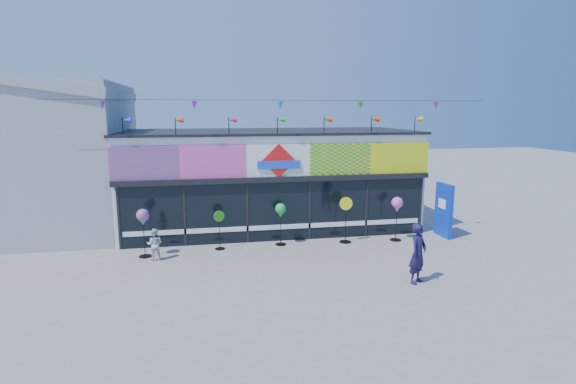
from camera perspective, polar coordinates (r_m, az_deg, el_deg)
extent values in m
plane|color=gray|center=(14.21, 1.13, -10.06)|extent=(80.00, 80.00, 0.00)
cube|color=white|center=(19.45, -2.44, 1.63)|extent=(12.00, 5.00, 4.00)
cube|color=black|center=(17.12, -1.20, -2.47)|extent=(11.60, 0.12, 2.30)
cube|color=black|center=(16.85, -1.19, 1.65)|extent=(12.00, 0.30, 0.20)
cube|color=white|center=(17.24, -1.17, -4.44)|extent=(11.40, 0.10, 0.18)
cube|color=black|center=(19.24, -2.49, 7.68)|extent=(12.20, 5.20, 0.10)
cube|color=black|center=(17.17, -20.68, -3.12)|extent=(0.08, 0.14, 2.30)
cube|color=black|center=(16.91, -12.99, -2.90)|extent=(0.08, 0.14, 2.30)
cube|color=black|center=(16.96, -5.20, -2.64)|extent=(0.08, 0.14, 2.30)
cube|color=black|center=(17.34, 2.72, -2.31)|extent=(0.08, 0.14, 2.30)
cube|color=black|center=(18.00, 9.87, -1.98)|extent=(0.08, 0.14, 2.30)
cube|color=black|center=(18.92, 16.42, -1.65)|extent=(0.08, 0.14, 2.30)
cube|color=red|center=(16.68, -17.73, 3.49)|extent=(2.40, 0.08, 1.20)
cube|color=#E64CAA|center=(16.55, -9.45, 3.79)|extent=(2.40, 0.08, 1.20)
cube|color=white|center=(16.77, -1.21, 4.02)|extent=(2.40, 0.08, 1.20)
cube|color=yellow|center=(17.33, 6.66, 4.16)|extent=(2.40, 0.08, 1.20)
cube|color=#D9E913|center=(18.18, 13.93, 4.21)|extent=(2.40, 0.08, 1.20)
cube|color=red|center=(16.72, -1.18, 4.00)|extent=(1.27, 0.06, 1.27)
cube|color=blue|center=(16.71, -1.16, 3.48)|extent=(1.60, 0.05, 0.30)
cube|color=yellow|center=(17.02, -15.03, -3.16)|extent=(0.78, 0.03, 0.78)
cube|color=red|center=(16.92, -11.09, -2.48)|extent=(0.92, 0.03, 0.92)
cube|color=orange|center=(16.92, -7.13, -1.84)|extent=(0.78, 0.03, 0.78)
cube|color=purple|center=(17.11, -3.16, -3.03)|extent=(0.92, 0.03, 0.92)
cube|color=orange|center=(17.24, 0.71, -2.00)|extent=(0.78, 0.03, 0.78)
cube|color=orange|center=(17.46, 4.49, -1.16)|extent=(0.92, 0.03, 0.92)
cube|color=#F9520D|center=(17.91, 8.11, -2.66)|extent=(0.78, 0.03, 0.78)
cube|color=#179A1D|center=(18.27, 11.62, -1.84)|extent=(0.92, 0.03, 0.92)
cylinder|color=black|center=(16.92, -20.25, 7.69)|extent=(0.03, 0.03, 0.70)
cone|color=blue|center=(16.89, -19.83, 8.56)|extent=(0.30, 0.22, 0.22)
cylinder|color=black|center=(16.72, -14.10, 7.99)|extent=(0.03, 0.03, 0.70)
cone|color=red|center=(16.70, -13.65, 8.86)|extent=(0.30, 0.22, 0.22)
cylinder|color=black|center=(16.71, -7.52, 8.21)|extent=(0.03, 0.03, 0.70)
cone|color=#D21341|center=(16.71, -7.06, 9.08)|extent=(0.30, 0.22, 0.22)
cylinder|color=black|center=(16.91, -1.36, 8.32)|extent=(0.03, 0.03, 0.70)
cone|color=green|center=(16.92, -0.89, 9.17)|extent=(0.30, 0.22, 0.22)
cylinder|color=black|center=(17.29, 4.60, 8.34)|extent=(0.03, 0.03, 0.70)
cone|color=#C43B12|center=(17.32, 5.07, 9.16)|extent=(0.30, 0.22, 0.22)
cylinder|color=black|center=(17.88, 10.55, 8.26)|extent=(0.03, 0.03, 0.70)
cone|color=red|center=(17.92, 11.00, 9.05)|extent=(0.30, 0.22, 0.22)
cylinder|color=black|center=(18.60, 15.79, 8.13)|extent=(0.03, 0.03, 0.70)
cone|color=#EBA813|center=(18.66, 16.21, 8.88)|extent=(0.30, 0.22, 0.22)
cylinder|color=black|center=(16.26, -0.99, 11.58)|extent=(16.00, 0.01, 0.01)
cone|color=purple|center=(16.36, -22.55, 10.17)|extent=(0.20, 0.20, 0.28)
cone|color=purple|center=(16.03, -11.82, 10.74)|extent=(0.20, 0.20, 0.28)
cone|color=#1B7AE7|center=(16.25, -0.99, 10.95)|extent=(0.20, 0.20, 0.28)
cone|color=#239617|center=(17.02, 9.20, 10.80)|extent=(0.20, 0.20, 0.28)
cone|color=purple|center=(18.25, 18.25, 10.38)|extent=(0.20, 0.20, 0.28)
cube|color=#999C9E|center=(21.40, -30.51, 3.70)|extent=(8.00, 7.00, 6.00)
cube|color=#999C9E|center=(21.34, -31.30, 11.98)|extent=(8.18, 7.20, 1.54)
cube|color=#0C31BE|center=(18.75, 19.17, -2.20)|extent=(0.20, 1.07, 2.12)
cube|color=white|center=(18.65, 18.99, -1.41)|extent=(0.06, 0.48, 0.37)
cylinder|color=black|center=(16.30, -17.67, -7.78)|extent=(0.43, 0.43, 0.03)
cylinder|color=black|center=(16.10, -17.81, -5.39)|extent=(0.03, 0.03, 1.38)
sphere|color=blue|center=(15.92, -17.96, -2.80)|extent=(0.43, 0.43, 0.43)
cone|color=blue|center=(15.98, -17.91, -3.73)|extent=(0.21, 0.21, 0.19)
cylinder|color=black|center=(16.54, -8.63, -7.14)|extent=(0.36, 0.36, 0.03)
cylinder|color=black|center=(16.37, -8.69, -5.12)|extent=(0.02, 0.02, 1.18)
cylinder|color=#289E18|center=(16.22, -8.74, -3.05)|extent=(0.39, 0.17, 0.40)
cylinder|color=black|center=(16.88, -0.93, -6.65)|extent=(0.40, 0.40, 0.03)
cylinder|color=black|center=(16.69, -0.94, -4.47)|extent=(0.02, 0.02, 1.30)
sphere|color=green|center=(16.53, -0.95, -2.12)|extent=(0.40, 0.40, 0.40)
cone|color=green|center=(16.58, -0.94, -2.97)|extent=(0.20, 0.20, 0.18)
cylinder|color=black|center=(17.31, 7.27, -6.30)|extent=(0.45, 0.45, 0.03)
cylinder|color=black|center=(17.11, 7.33, -3.92)|extent=(0.03, 0.03, 1.45)
cylinder|color=#FFFE15|center=(16.94, 7.38, -1.47)|extent=(0.49, 0.06, 0.49)
cylinder|color=black|center=(17.90, 13.49, -5.94)|extent=(0.43, 0.43, 0.03)
cylinder|color=black|center=(17.72, 13.59, -3.71)|extent=(0.03, 0.03, 1.40)
sphere|color=#EB4EC3|center=(17.55, 13.69, -1.32)|extent=(0.43, 0.43, 0.43)
cone|color=#EB4EC3|center=(17.61, 13.66, -2.18)|extent=(0.22, 0.22, 0.19)
imported|color=#1A133C|center=(13.59, 16.18, -7.49)|extent=(0.77, 0.73, 1.78)
imported|color=silver|center=(15.75, -16.58, -6.37)|extent=(0.56, 0.36, 1.08)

